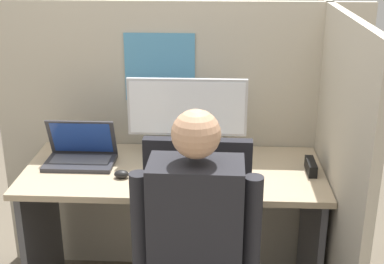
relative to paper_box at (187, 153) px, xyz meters
The scene contains 10 objects.
cubicle_panel_back 0.22m from the paper_box, 105.91° to the left, with size 1.94×0.05×1.51m.
cubicle_panel_right 0.71m from the paper_box, 15.40° to the right, with size 0.04×1.25×1.51m.
desk 0.26m from the paper_box, 114.89° to the right, with size 1.44×0.62×0.75m.
paper_box is the anchor object (origin of this frame).
monitor 0.22m from the paper_box, 90.00° to the left, with size 0.58×0.20×0.35m.
laptop 0.53m from the paper_box, behind, with size 0.34×0.21×0.22m.
mouse 0.38m from the paper_box, 140.41° to the right, with size 0.07×0.05×0.04m.
stapler 0.61m from the paper_box, 12.22° to the right, with size 0.04×0.15×0.06m.
carrot_toy 0.32m from the paper_box, 114.88° to the right, with size 0.05×0.16×0.05m.
person 0.83m from the paper_box, 84.61° to the right, with size 0.48×0.44×1.26m.
Camera 1 is at (0.21, -2.03, 1.82)m, focal length 50.00 mm.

